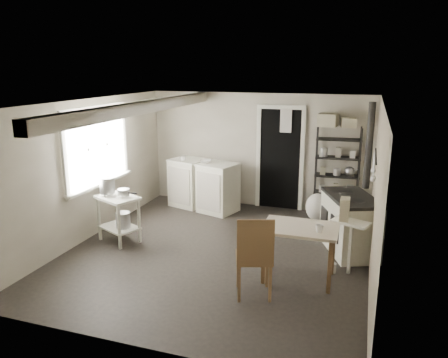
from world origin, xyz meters
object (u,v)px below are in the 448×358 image
(base_cabinets, at_px, (203,186))
(flour_sack, at_px, (317,208))
(stove, at_px, (350,224))
(chair, at_px, (254,259))
(work_table, at_px, (299,253))
(stockpot, at_px, (107,185))
(shelf_rack, at_px, (337,168))
(prep_table, at_px, (119,218))

(base_cabinets, bearing_deg, flour_sack, 15.87)
(stove, bearing_deg, chair, -144.00)
(stove, height_order, work_table, stove)
(stove, bearing_deg, work_table, -139.88)
(work_table, height_order, chair, chair)
(stockpot, bearing_deg, shelf_rack, 34.97)
(chair, height_order, flour_sack, chair)
(stockpot, relative_size, shelf_rack, 0.15)
(prep_table, relative_size, stockpot, 2.93)
(prep_table, height_order, stockpot, stockpot)
(work_table, xyz_separation_m, chair, (-0.47, -0.60, 0.10))
(stove, distance_m, work_table, 1.32)
(base_cabinets, distance_m, shelf_rack, 2.64)
(prep_table, height_order, flour_sack, prep_table)
(base_cabinets, bearing_deg, prep_table, -91.60)
(base_cabinets, bearing_deg, work_table, -29.69)
(work_table, bearing_deg, stockpot, 173.04)
(stove, xyz_separation_m, work_table, (-0.60, -1.17, -0.06))
(prep_table, height_order, base_cabinets, base_cabinets)
(stockpot, height_order, base_cabinets, stockpot)
(work_table, xyz_separation_m, flour_sack, (-0.03, 2.41, -0.14))
(shelf_rack, xyz_separation_m, chair, (-0.72, -3.39, -0.46))
(base_cabinets, distance_m, work_table, 3.37)
(chair, bearing_deg, flour_sack, 63.03)
(prep_table, distance_m, flour_sack, 3.60)
(work_table, bearing_deg, stove, 63.03)
(shelf_rack, xyz_separation_m, flour_sack, (-0.28, -0.38, -0.71))
(shelf_rack, relative_size, flour_sack, 3.28)
(shelf_rack, height_order, stove, shelf_rack)
(stockpot, distance_m, flour_sack, 3.81)
(base_cabinets, bearing_deg, stockpot, -95.76)
(chair, bearing_deg, work_table, 33.20)
(prep_table, bearing_deg, chair, -21.44)
(chair, distance_m, flour_sack, 3.05)
(prep_table, distance_m, shelf_rack, 4.08)
(base_cabinets, xyz_separation_m, shelf_rack, (2.57, 0.34, 0.49))
(stockpot, height_order, flour_sack, stockpot)
(stove, relative_size, flour_sack, 2.15)
(flour_sack, bearing_deg, base_cabinets, 178.94)
(chair, xyz_separation_m, flour_sack, (0.44, 3.01, -0.25))
(prep_table, bearing_deg, flour_sack, 34.11)
(stockpot, xyz_separation_m, flour_sack, (3.15, 2.02, -0.70))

